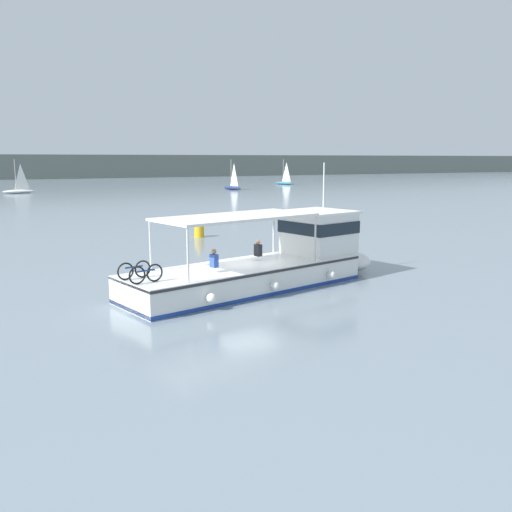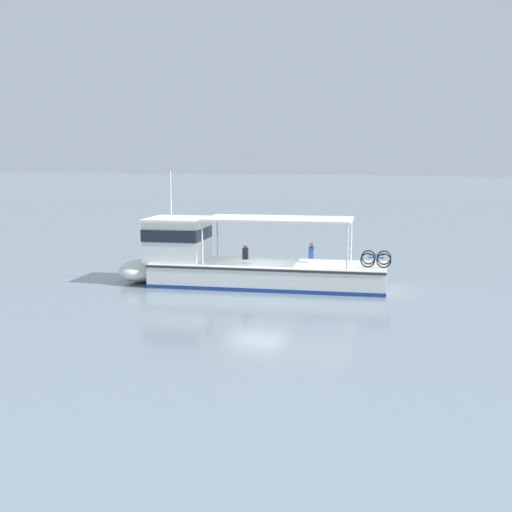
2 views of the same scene
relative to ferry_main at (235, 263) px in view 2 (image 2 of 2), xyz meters
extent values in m
plane|color=gray|center=(-1.25, 0.16, -1.01)|extent=(400.00, 400.00, 0.00)
cube|color=white|center=(-1.58, -0.35, -0.46)|extent=(11.24, 5.49, 1.10)
ellipsoid|color=white|center=(4.47, 1.01, -0.46)|extent=(2.79, 3.36, 1.01)
cube|color=navy|center=(-1.58, -0.35, -0.91)|extent=(11.25, 5.53, 0.16)
cube|color=#2D2D33|center=(-1.58, -0.35, 0.01)|extent=(11.25, 5.55, 0.10)
cube|color=white|center=(2.71, 0.61, 1.04)|extent=(3.13, 3.22, 1.90)
cube|color=#19232D|center=(2.71, 0.61, 1.37)|extent=(3.19, 3.30, 0.56)
cube|color=white|center=(2.71, 0.61, 2.05)|extent=(3.33, 3.42, 0.12)
cube|color=white|center=(-2.02, -0.45, 2.14)|extent=(7.18, 4.34, 0.10)
cylinder|color=silver|center=(0.85, 1.59, 1.09)|extent=(0.08, 0.08, 2.00)
cylinder|color=silver|center=(1.45, -1.06, 1.09)|extent=(0.08, 0.08, 2.00)
cylinder|color=silver|center=(-5.49, 0.16, 1.09)|extent=(0.08, 0.08, 2.00)
cylinder|color=silver|center=(-4.89, -2.49, 1.09)|extent=(0.08, 0.08, 2.00)
cylinder|color=silver|center=(3.01, 0.68, 3.21)|extent=(0.06, 0.06, 2.20)
sphere|color=white|center=(2.13, -1.34, -0.52)|extent=(0.36, 0.36, 0.36)
sphere|color=white|center=(-1.09, -2.07, -0.52)|extent=(0.36, 0.36, 0.36)
sphere|color=white|center=(-4.11, -2.75, -0.52)|extent=(0.36, 0.36, 0.36)
torus|color=black|center=(-6.12, -0.91, 0.42)|extent=(0.66, 0.20, 0.66)
torus|color=black|center=(-6.80, -1.07, 0.42)|extent=(0.66, 0.20, 0.66)
cylinder|color=#1E478C|center=(-6.46, -0.99, 0.54)|extent=(0.70, 0.21, 0.06)
torus|color=black|center=(-5.92, -1.79, 0.42)|extent=(0.66, 0.20, 0.66)
torus|color=black|center=(-6.60, -1.94, 0.42)|extent=(0.66, 0.20, 0.66)
cylinder|color=#1E478C|center=(-6.26, -1.87, 0.54)|extent=(0.70, 0.21, 0.06)
cube|color=#2D4CA5|center=(-3.35, -1.23, 0.55)|extent=(0.28, 0.36, 0.52)
sphere|color=#9E7051|center=(-3.35, -1.23, 0.92)|extent=(0.20, 0.20, 0.20)
cube|color=black|center=(-0.66, 0.24, 0.55)|extent=(0.28, 0.36, 0.52)
sphere|color=#9E7051|center=(-0.66, 0.24, 0.92)|extent=(0.20, 0.20, 0.20)
camera|label=1|loc=(-11.51, -20.82, 4.49)|focal=38.61mm
camera|label=2|loc=(-13.56, 27.83, 4.90)|focal=46.93mm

